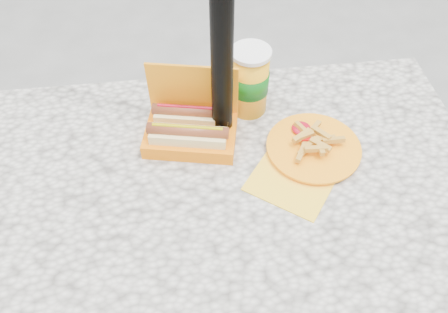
{
  "coord_description": "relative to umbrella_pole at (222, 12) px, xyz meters",
  "views": [
    {
      "loc": [
        -0.1,
        -0.65,
        1.62
      ],
      "look_at": [
        -0.01,
        0.04,
        0.8
      ],
      "focal_mm": 38.0,
      "sensor_mm": 36.0,
      "label": 1
    }
  ],
  "objects": [
    {
      "name": "hotdog_box",
      "position": [
        -0.08,
        -0.01,
        -0.31
      ],
      "size": [
        0.25,
        0.19,
        0.18
      ],
      "rotation": [
        0.0,
        0.0,
        -0.22
      ],
      "color": "orange",
      "rests_on": "picnic_table"
    },
    {
      "name": "soda_cup",
      "position": [
        0.08,
        0.09,
        -0.26
      ],
      "size": [
        0.1,
        0.1,
        0.18
      ],
      "rotation": [
        0.0,
        0.0,
        0.32
      ],
      "color": "#FFAB14",
      "rests_on": "picnic_table"
    },
    {
      "name": "fries_plate",
      "position": [
        0.21,
        -0.08,
        -0.34
      ],
      "size": [
        0.31,
        0.32,
        0.05
      ],
      "rotation": [
        0.0,
        0.0,
        -0.41
      ],
      "color": "yellow",
      "rests_on": "picnic_table"
    },
    {
      "name": "umbrella_pole",
      "position": [
        0.0,
        0.0,
        0.0
      ],
      "size": [
        0.05,
        0.05,
        2.2
      ],
      "primitive_type": "cylinder",
      "color": "black",
      "rests_on": "ground"
    },
    {
      "name": "picnic_table",
      "position": [
        0.0,
        -0.16,
        -0.46
      ],
      "size": [
        1.2,
        0.8,
        0.75
      ],
      "color": "beige",
      "rests_on": "ground"
    }
  ]
}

